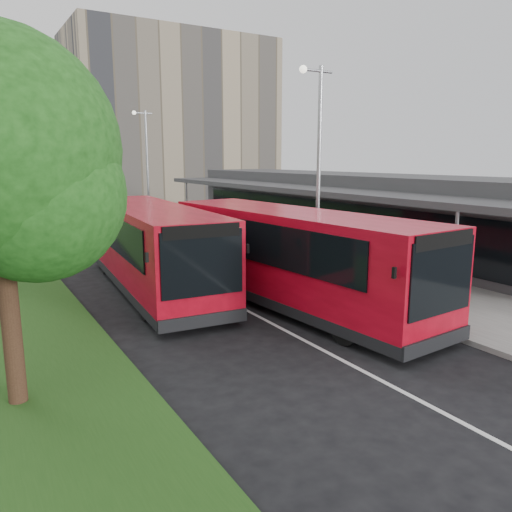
{
  "coord_description": "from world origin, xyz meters",
  "views": [
    {
      "loc": [
        -7.6,
        -13.27,
        4.82
      ],
      "look_at": [
        1.02,
        1.3,
        1.5
      ],
      "focal_mm": 35.0,
      "sensor_mm": 36.0,
      "label": 1
    }
  ],
  "objects_px": {
    "bus_second": "(151,247)",
    "bollard": "(178,221)",
    "lamp_post_near": "(317,161)",
    "car_far": "(29,201)",
    "lamp_post_far": "(146,160)",
    "litter_bin": "(254,236)",
    "bus_main": "(293,258)",
    "car_near": "(69,203)"
  },
  "relations": [
    {
      "from": "car_far",
      "to": "lamp_post_near",
      "type": "bearing_deg",
      "value": -102.61
    },
    {
      "from": "bus_second",
      "to": "bollard",
      "type": "relative_size",
      "value": 12.49
    },
    {
      "from": "lamp_post_far",
      "to": "bollard",
      "type": "bearing_deg",
      "value": -70.47
    },
    {
      "from": "lamp_post_far",
      "to": "car_near",
      "type": "distance_m",
      "value": 15.99
    },
    {
      "from": "bollard",
      "to": "litter_bin",
      "type": "bearing_deg",
      "value": -84.2
    },
    {
      "from": "litter_bin",
      "to": "lamp_post_far",
      "type": "bearing_deg",
      "value": 99.42
    },
    {
      "from": "bollard",
      "to": "car_far",
      "type": "bearing_deg",
      "value": 105.5
    },
    {
      "from": "litter_bin",
      "to": "bollard",
      "type": "distance_m",
      "value": 8.91
    },
    {
      "from": "lamp_post_far",
      "to": "litter_bin",
      "type": "height_order",
      "value": "lamp_post_far"
    },
    {
      "from": "lamp_post_far",
      "to": "litter_bin",
      "type": "relative_size",
      "value": 8.51
    },
    {
      "from": "bollard",
      "to": "bus_main",
      "type": "bearing_deg",
      "value": -100.7
    },
    {
      "from": "lamp_post_near",
      "to": "car_far",
      "type": "bearing_deg",
      "value": 97.8
    },
    {
      "from": "bus_second",
      "to": "car_near",
      "type": "xyz_separation_m",
      "value": [
        3.07,
        32.95,
        -0.96
      ]
    },
    {
      "from": "lamp_post_far",
      "to": "litter_bin",
      "type": "bearing_deg",
      "value": -80.58
    },
    {
      "from": "lamp_post_near",
      "to": "bus_main",
      "type": "xyz_separation_m",
      "value": [
        -2.53,
        -2.12,
        -3.1
      ]
    },
    {
      "from": "litter_bin",
      "to": "bollard",
      "type": "bearing_deg",
      "value": 95.8
    },
    {
      "from": "lamp_post_near",
      "to": "bollard",
      "type": "height_order",
      "value": "lamp_post_near"
    },
    {
      "from": "lamp_post_near",
      "to": "lamp_post_far",
      "type": "bearing_deg",
      "value": 90.0
    },
    {
      "from": "car_far",
      "to": "bus_main",
      "type": "bearing_deg",
      "value": -106.3
    },
    {
      "from": "lamp_post_far",
      "to": "car_far",
      "type": "relative_size",
      "value": 2.43
    },
    {
      "from": "car_near",
      "to": "bus_main",
      "type": "bearing_deg",
      "value": -73.25
    },
    {
      "from": "lamp_post_far",
      "to": "bus_main",
      "type": "xyz_separation_m",
      "value": [
        -2.53,
        -22.12,
        -3.1
      ]
    },
    {
      "from": "car_near",
      "to": "car_far",
      "type": "distance_m",
      "value": 6.65
    },
    {
      "from": "lamp_post_far",
      "to": "car_far",
      "type": "xyz_separation_m",
      "value": [
        -5.65,
        21.2,
        -4.17
      ]
    },
    {
      "from": "bollard",
      "to": "car_near",
      "type": "bearing_deg",
      "value": 101.88
    },
    {
      "from": "bus_main",
      "to": "car_near",
      "type": "bearing_deg",
      "value": 85.5
    },
    {
      "from": "litter_bin",
      "to": "car_far",
      "type": "bearing_deg",
      "value": 102.97
    },
    {
      "from": "bollard",
      "to": "car_far",
      "type": "height_order",
      "value": "car_far"
    },
    {
      "from": "lamp_post_far",
      "to": "car_near",
      "type": "height_order",
      "value": "lamp_post_far"
    },
    {
      "from": "lamp_post_near",
      "to": "litter_bin",
      "type": "height_order",
      "value": "lamp_post_near"
    },
    {
      "from": "lamp_post_far",
      "to": "bus_second",
      "type": "distance_m",
      "value": 18.94
    },
    {
      "from": "bus_second",
      "to": "lamp_post_far",
      "type": "bearing_deg",
      "value": 76.2
    },
    {
      "from": "bus_second",
      "to": "litter_bin",
      "type": "height_order",
      "value": "bus_second"
    },
    {
      "from": "bus_second",
      "to": "bollard",
      "type": "distance_m",
      "value": 16.29
    },
    {
      "from": "bus_second",
      "to": "bollard",
      "type": "bearing_deg",
      "value": 69.26
    },
    {
      "from": "lamp_post_near",
      "to": "car_near",
      "type": "height_order",
      "value": "lamp_post_near"
    },
    {
      "from": "lamp_post_near",
      "to": "bus_second",
      "type": "relative_size",
      "value": 0.72
    },
    {
      "from": "lamp_post_far",
      "to": "bus_main",
      "type": "bearing_deg",
      "value": -96.54
    },
    {
      "from": "lamp_post_near",
      "to": "bus_second",
      "type": "xyz_separation_m",
      "value": [
        -5.83,
        2.26,
        -3.12
      ]
    },
    {
      "from": "lamp_post_far",
      "to": "bus_main",
      "type": "distance_m",
      "value": 22.48
    },
    {
      "from": "bus_main",
      "to": "bus_second",
      "type": "xyz_separation_m",
      "value": [
        -3.29,
        4.37,
        -0.02
      ]
    },
    {
      "from": "car_near",
      "to": "car_far",
      "type": "height_order",
      "value": "car_near"
    }
  ]
}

